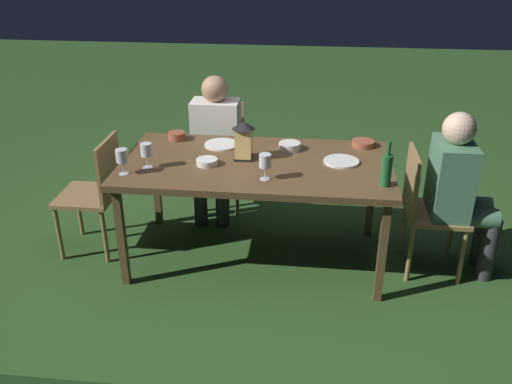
# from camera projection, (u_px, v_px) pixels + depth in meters

# --- Properties ---
(ground_plane) EXTENTS (16.00, 16.00, 0.00)m
(ground_plane) POSITION_uv_depth(u_px,v_px,m) (256.00, 257.00, 4.03)
(ground_plane) COLOR #2D5123
(dining_table) EXTENTS (1.82, 0.98, 0.76)m
(dining_table) POSITION_uv_depth(u_px,v_px,m) (256.00, 169.00, 3.72)
(dining_table) COLOR brown
(dining_table) RESTS_ON ground
(chair_side_left_b) EXTENTS (0.42, 0.40, 0.87)m
(chair_side_left_b) POSITION_uv_depth(u_px,v_px,m) (220.00, 150.00, 4.65)
(chair_side_left_b) COLOR #937047
(chair_side_left_b) RESTS_ON ground
(person_in_cream) EXTENTS (0.38, 0.47, 1.15)m
(person_in_cream) POSITION_uv_depth(u_px,v_px,m) (215.00, 141.00, 4.41)
(person_in_cream) COLOR white
(person_in_cream) RESTS_ON ground
(chair_head_near) EXTENTS (0.40, 0.42, 0.87)m
(chair_head_near) POSITION_uv_depth(u_px,v_px,m) (426.00, 206.00, 3.70)
(chair_head_near) COLOR #937047
(chair_head_near) RESTS_ON ground
(person_in_green) EXTENTS (0.48, 0.38, 1.15)m
(person_in_green) POSITION_uv_depth(u_px,v_px,m) (459.00, 187.00, 3.62)
(person_in_green) COLOR #4C7A5B
(person_in_green) RESTS_ON ground
(chair_head_far) EXTENTS (0.40, 0.42, 0.87)m
(chair_head_far) POSITION_uv_depth(u_px,v_px,m) (96.00, 190.00, 3.93)
(chair_head_far) COLOR #937047
(chair_head_far) RESTS_ON ground
(lantern_centerpiece) EXTENTS (0.15, 0.15, 0.27)m
(lantern_centerpiece) POSITION_uv_depth(u_px,v_px,m) (244.00, 138.00, 3.69)
(lantern_centerpiece) COLOR black
(lantern_centerpiece) RESTS_ON dining_table
(green_bottle_on_table) EXTENTS (0.07, 0.07, 0.29)m
(green_bottle_on_table) POSITION_uv_depth(u_px,v_px,m) (387.00, 169.00, 3.31)
(green_bottle_on_table) COLOR #1E5B2D
(green_bottle_on_table) RESTS_ON dining_table
(wine_glass_a) EXTENTS (0.08, 0.08, 0.17)m
(wine_glass_a) POSITION_uv_depth(u_px,v_px,m) (146.00, 151.00, 3.56)
(wine_glass_a) COLOR silver
(wine_glass_a) RESTS_ON dining_table
(wine_glass_b) EXTENTS (0.08, 0.08, 0.17)m
(wine_glass_b) POSITION_uv_depth(u_px,v_px,m) (265.00, 162.00, 3.39)
(wine_glass_b) COLOR silver
(wine_glass_b) RESTS_ON dining_table
(wine_glass_c) EXTENTS (0.08, 0.08, 0.17)m
(wine_glass_c) POSITION_uv_depth(u_px,v_px,m) (122.00, 157.00, 3.46)
(wine_glass_c) COLOR silver
(wine_glass_c) RESTS_ON dining_table
(plate_a) EXTENTS (0.24, 0.24, 0.01)m
(plate_a) POSITION_uv_depth(u_px,v_px,m) (341.00, 161.00, 3.69)
(plate_a) COLOR white
(plate_a) RESTS_ON dining_table
(plate_b) EXTENTS (0.25, 0.25, 0.01)m
(plate_b) POSITION_uv_depth(u_px,v_px,m) (221.00, 145.00, 3.97)
(plate_b) COLOR white
(plate_b) RESTS_ON dining_table
(bowl_olives) EXTENTS (0.14, 0.14, 0.04)m
(bowl_olives) POSITION_uv_depth(u_px,v_px,m) (207.00, 162.00, 3.65)
(bowl_olives) COLOR silver
(bowl_olives) RESTS_ON dining_table
(bowl_bread) EXTENTS (0.15, 0.15, 0.05)m
(bowl_bread) POSITION_uv_depth(u_px,v_px,m) (290.00, 146.00, 3.89)
(bowl_bread) COLOR silver
(bowl_bread) RESTS_ON dining_table
(bowl_salad) EXTENTS (0.13, 0.13, 0.06)m
(bowl_salad) POSITION_uv_depth(u_px,v_px,m) (177.00, 136.00, 4.07)
(bowl_salad) COLOR #9E5138
(bowl_salad) RESTS_ON dining_table
(bowl_dip) EXTENTS (0.16, 0.16, 0.04)m
(bowl_dip) POSITION_uv_depth(u_px,v_px,m) (363.00, 143.00, 3.96)
(bowl_dip) COLOR #9E5138
(bowl_dip) RESTS_ON dining_table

